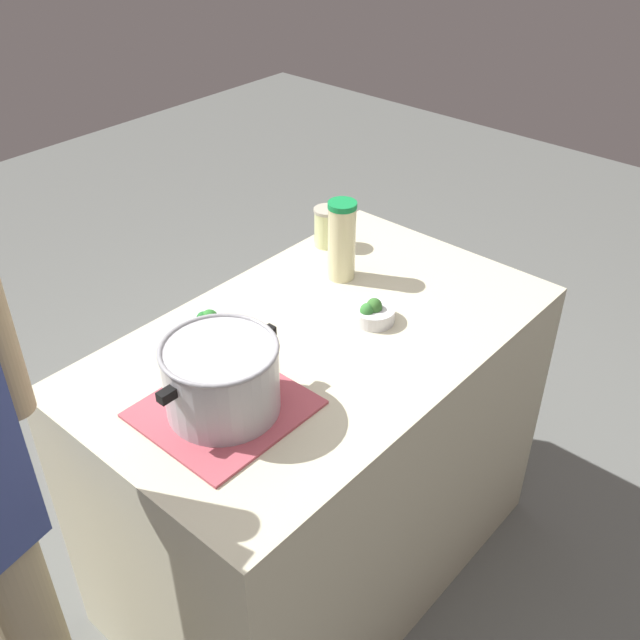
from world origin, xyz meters
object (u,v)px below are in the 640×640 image
at_px(broccoli_bowl_front, 373,313).
at_px(broccoli_bowl_center, 204,325).
at_px(mason_jar, 327,227).
at_px(cooking_pot, 221,377).
at_px(lemonade_pitcher, 342,240).

bearing_deg(broccoli_bowl_front, broccoli_bowl_center, -40.63).
distance_m(mason_jar, broccoli_bowl_center, 0.60).
xyz_separation_m(mason_jar, broccoli_bowl_front, (0.24, 0.38, -0.04)).
height_order(cooking_pot, broccoli_bowl_center, cooking_pot).
xyz_separation_m(cooking_pot, broccoli_bowl_center, (-0.17, -0.26, -0.07)).
distance_m(cooking_pot, broccoli_bowl_front, 0.53).
xyz_separation_m(cooking_pot, mason_jar, (-0.76, -0.34, -0.04)).
bearing_deg(lemonade_pitcher, cooking_pot, 15.78).
bearing_deg(lemonade_pitcher, mason_jar, -126.78).
xyz_separation_m(lemonade_pitcher, broccoli_bowl_front, (0.12, 0.22, -0.10)).
bearing_deg(broccoli_bowl_center, cooking_pot, 56.84).
bearing_deg(mason_jar, cooking_pot, 24.24).
bearing_deg(broccoli_bowl_front, lemonade_pitcher, -119.45).
relative_size(cooking_pot, lemonade_pitcher, 1.39).
height_order(lemonade_pitcher, mason_jar, lemonade_pitcher).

